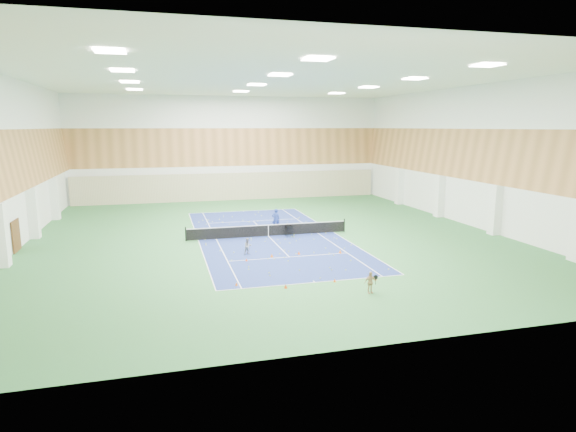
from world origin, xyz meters
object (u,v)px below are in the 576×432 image
(coach, at_px, (276,219))
(child_apron, at_px, (370,282))
(child_court, at_px, (248,246))
(ball_cart, at_px, (289,231))
(tennis_net, at_px, (268,229))

(coach, xyz_separation_m, child_apron, (1.08, -16.55, -0.31))
(child_court, bearing_deg, ball_cart, 28.76)
(tennis_net, relative_size, ball_cart, 13.49)
(child_court, height_order, ball_cart, child_court)
(ball_cart, bearing_deg, coach, 97.34)
(coach, height_order, ball_cart, coach)
(coach, relative_size, ball_cart, 1.89)
(child_court, bearing_deg, tennis_net, 44.70)
(child_apron, bearing_deg, coach, 85.83)
(tennis_net, relative_size, coach, 7.14)
(coach, distance_m, child_apron, 16.59)
(tennis_net, height_order, child_court, child_court)
(tennis_net, distance_m, child_apron, 14.44)
(child_court, relative_size, ball_cart, 1.19)
(coach, relative_size, child_court, 1.59)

